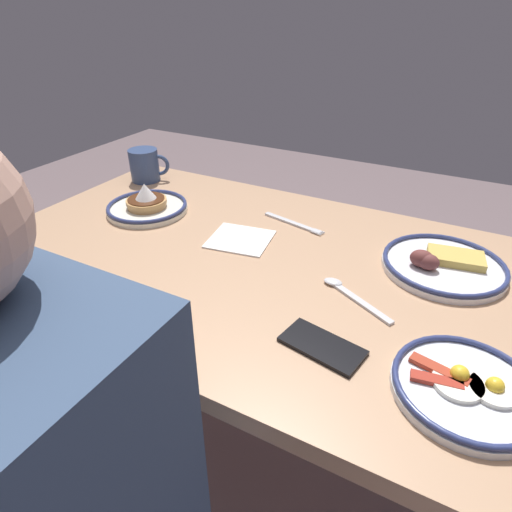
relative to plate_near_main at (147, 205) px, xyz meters
name	(u,v)px	position (x,y,z in m)	size (l,w,h in m)	color
ground_plane	(259,453)	(-0.41, 0.08, -0.76)	(6.00, 6.00, 0.00)	#6E5C5F
dining_table	(260,295)	(-0.41, 0.08, -0.12)	(1.37, 0.80, 0.74)	tan
plate_near_main	(147,205)	(0.00, 0.00, 0.00)	(0.23, 0.23, 0.08)	silver
plate_center_pancakes	(443,264)	(-0.79, -0.07, 0.00)	(0.27, 0.27, 0.05)	white
plate_far_companion	(466,388)	(-0.87, 0.28, -0.01)	(0.23, 0.23, 0.04)	silver
coffee_mug	(145,165)	(0.17, -0.19, 0.03)	(0.12, 0.09, 0.10)	#334772
cell_phone	(322,346)	(-0.64, 0.29, -0.02)	(0.14, 0.07, 0.01)	black
paper_napkin	(240,239)	(-0.32, 0.02, -0.02)	(0.15, 0.14, 0.00)	white
fork_near	(294,223)	(-0.40, -0.12, -0.02)	(0.19, 0.06, 0.01)	silver
tea_spoon	(348,293)	(-0.63, 0.12, -0.02)	(0.17, 0.10, 0.01)	silver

